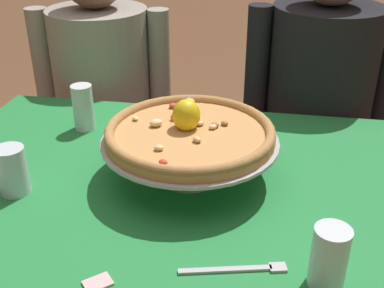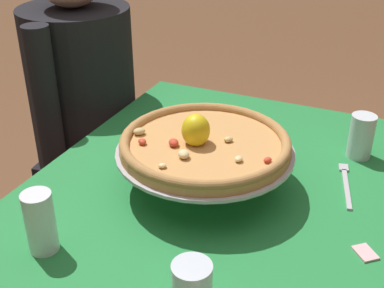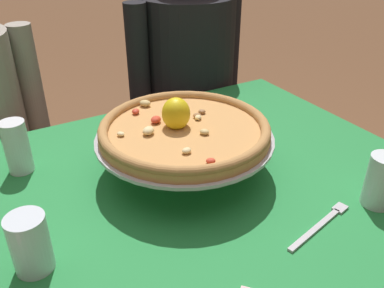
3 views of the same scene
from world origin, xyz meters
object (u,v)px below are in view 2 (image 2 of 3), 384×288
Objects in this scene: sugar_packet at (365,253)px; diner_right at (86,120)px; pizza at (204,142)px; water_glass_back_left at (41,225)px; dinner_fork at (346,183)px; water_glass_front_right at (361,138)px; pizza_stand at (205,158)px.

diner_right is (0.45, 1.01, -0.10)m from sugar_packet.
pizza reaches higher than water_glass_back_left.
dinner_fork is at bearing 17.49° from sugar_packet.
dinner_fork is 0.16× the size of diner_right.
pizza is at bearing 133.01° from water_glass_front_right.
diner_right is at bearing 59.85° from pizza.
pizza_stand is at bearing 133.04° from water_glass_front_right.
pizza is 3.00× the size of water_glass_back_left.
diner_right is at bearing 29.35° from water_glass_back_left.
water_glass_front_right is 0.42m from sugar_packet.
dinner_fork is at bearing -46.51° from water_glass_back_left.
pizza_stand is 8.59× the size of sugar_packet.
dinner_fork reaches higher than sugar_packet.
water_glass_front_right is (0.66, -0.54, -0.01)m from water_glass_back_left.
pizza is at bearing 124.44° from pizza_stand.
water_glass_back_left is 0.83m from diner_right.
water_glass_front_right is 0.60× the size of dinner_fork.
water_glass_back_left is at bearing 140.81° from water_glass_front_right.
water_glass_front_right is at bearing -2.70° from dinner_fork.
diner_right is at bearing 77.73° from dinner_fork.
pizza_stand is at bearing -55.56° from pizza.
pizza is 0.46m from water_glass_front_right.
water_glass_back_left reaches higher than sugar_packet.
water_glass_front_right is 0.17m from dinner_fork.
water_glass_front_right reaches higher than dinner_fork.
pizza reaches higher than dinner_fork.
pizza_stand is 0.41m from water_glass_back_left.
pizza_stand is 1.05× the size of pizza.
water_glass_front_right is at bearing 9.95° from sugar_packet.
water_glass_front_right is at bearing -92.77° from diner_right.
pizza is 0.37m from dinner_fork.
diner_right is at bearing 59.96° from pizza_stand.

